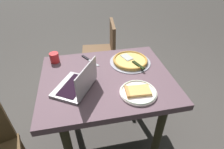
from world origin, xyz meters
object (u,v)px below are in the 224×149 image
(dining_table, at_px, (107,87))
(laptop, at_px, (78,84))
(drink_cup, at_px, (54,58))
(pizza_tray, at_px, (130,61))
(table_knife, at_px, (88,60))
(pizza_plate, at_px, (138,92))
(chair_far, at_px, (104,50))

(dining_table, height_order, laptop, laptop)
(dining_table, bearing_deg, drink_cup, -37.11)
(pizza_tray, bearing_deg, drink_cup, -12.15)
(dining_table, distance_m, table_knife, 0.32)
(pizza_tray, relative_size, drink_cup, 4.18)
(pizza_plate, distance_m, chair_far, 1.18)
(pizza_plate, bearing_deg, chair_far, -86.90)
(drink_cup, xyz_separation_m, chair_far, (-0.52, -0.61, -0.31))
(drink_cup, bearing_deg, laptop, 114.09)
(drink_cup, bearing_deg, dining_table, 142.89)
(dining_table, xyz_separation_m, table_knife, (0.11, -0.28, 0.11))
(dining_table, relative_size, table_knife, 4.97)
(drink_cup, bearing_deg, pizza_tray, 167.85)
(dining_table, xyz_separation_m, drink_cup, (0.40, -0.31, 0.15))
(pizza_plate, bearing_deg, laptop, -17.89)
(pizza_tray, xyz_separation_m, table_knife, (0.35, -0.11, -0.01))
(pizza_plate, bearing_deg, pizza_tray, -98.43)
(pizza_tray, xyz_separation_m, chair_far, (0.12, -0.75, -0.29))
(dining_table, distance_m, pizza_tray, 0.32)
(laptop, distance_m, table_knife, 0.39)
(pizza_tray, height_order, chair_far, chair_far)
(drink_cup, bearing_deg, chair_far, -130.37)
(laptop, height_order, pizza_tray, laptop)
(table_knife, distance_m, drink_cup, 0.29)
(laptop, xyz_separation_m, chair_far, (-0.34, -1.02, -0.31))
(drink_cup, bearing_deg, table_knife, 174.59)
(table_knife, distance_m, chair_far, 0.74)
(pizza_plate, bearing_deg, table_knife, -59.71)
(dining_table, relative_size, pizza_plate, 3.90)
(laptop, distance_m, pizza_plate, 0.43)
(table_knife, xyz_separation_m, chair_far, (-0.23, -0.64, -0.27))
(dining_table, xyz_separation_m, chair_far, (-0.12, -0.92, -0.17))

